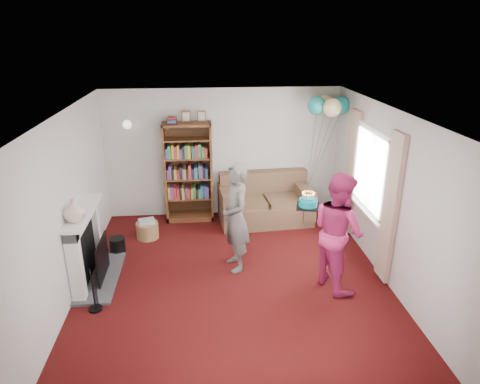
{
  "coord_description": "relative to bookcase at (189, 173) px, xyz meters",
  "views": [
    {
      "loc": [
        -0.42,
        -5.51,
        3.53
      ],
      "look_at": [
        0.16,
        0.6,
        1.17
      ],
      "focal_mm": 32.0,
      "sensor_mm": 36.0,
      "label": 1
    }
  ],
  "objects": [
    {
      "name": "birthday_cake",
      "position": [
        1.76,
        -2.26,
        0.25
      ],
      "size": [
        0.32,
        0.32,
        0.22
      ],
      "rotation": [
        0.0,
        0.0,
        -0.25
      ],
      "color": "black",
      "rests_on": "ground"
    },
    {
      "name": "person_magenta",
      "position": [
        2.13,
        -2.57,
        -0.07
      ],
      "size": [
        0.89,
        1.01,
        1.72
      ],
      "primitive_type": "imported",
      "rotation": [
        0.0,
        0.0,
        1.91
      ],
      "color": "#B5245D",
      "rests_on": "ground"
    },
    {
      "name": "wicker_basket",
      "position": [
        -0.75,
        -0.81,
        -0.78
      ],
      "size": [
        0.39,
        0.39,
        0.35
      ],
      "rotation": [
        0.0,
        0.0,
        0.25
      ],
      "color": "olive",
      "rests_on": "ground"
    },
    {
      "name": "ceiling",
      "position": [
        0.67,
        -2.3,
        1.57
      ],
      "size": [
        4.5,
        5.0,
        0.01
      ],
      "primitive_type": "cube",
      "color": "white",
      "rests_on": "wall_back"
    },
    {
      "name": "wall_right",
      "position": [
        2.93,
        -2.3,
        0.31
      ],
      "size": [
        0.02,
        5.0,
        2.5
      ],
      "primitive_type": "cube",
      "color": "silver",
      "rests_on": "ground"
    },
    {
      "name": "ground",
      "position": [
        0.67,
        -2.3,
        -0.94
      ],
      "size": [
        5.0,
        5.0,
        0.0
      ],
      "primitive_type": "plane",
      "color": "black",
      "rests_on": "ground"
    },
    {
      "name": "person_striped",
      "position": [
        0.74,
        -1.96,
        -0.08
      ],
      "size": [
        0.54,
        0.7,
        1.72
      ],
      "primitive_type": "imported",
      "rotation": [
        0.0,
        0.0,
        -1.35
      ],
      "color": "black",
      "rests_on": "ground"
    },
    {
      "name": "mantel_vase",
      "position": [
        -1.45,
        -2.45,
        0.35
      ],
      "size": [
        0.34,
        0.34,
        0.31
      ],
      "primitive_type": "imported",
      "rotation": [
        0.0,
        0.0,
        -0.17
      ],
      "color": "beige",
      "rests_on": "fireplace"
    },
    {
      "name": "sofa",
      "position": [
        1.45,
        -0.23,
        -0.59
      ],
      "size": [
        1.73,
        0.92,
        0.92
      ],
      "rotation": [
        0.0,
        0.0,
        0.08
      ],
      "color": "brown",
      "rests_on": "ground"
    },
    {
      "name": "bookcase",
      "position": [
        0.0,
        0.0,
        0.0
      ],
      "size": [
        0.9,
        0.42,
        2.12
      ],
      "color": "#472B14",
      "rests_on": "ground"
    },
    {
      "name": "fireplace",
      "position": [
        -1.41,
        -2.11,
        -0.42
      ],
      "size": [
        0.55,
        1.8,
        1.12
      ],
      "color": "#3F3F42",
      "rests_on": "ground"
    },
    {
      "name": "wall_sconce",
      "position": [
        -1.08,
        0.06,
        0.95
      ],
      "size": [
        0.16,
        0.23,
        0.16
      ],
      "color": "gold",
      "rests_on": "ground"
    },
    {
      "name": "wall_back",
      "position": [
        0.67,
        0.21,
        0.31
      ],
      "size": [
        4.5,
        0.02,
        2.5
      ],
      "primitive_type": "cube",
      "color": "silver",
      "rests_on": "ground"
    },
    {
      "name": "window_bay",
      "position": [
        2.88,
        -1.7,
        0.27
      ],
      "size": [
        0.14,
        2.02,
        2.2
      ],
      "color": "white",
      "rests_on": "ground"
    },
    {
      "name": "wall_left",
      "position": [
        -1.59,
        -2.3,
        0.31
      ],
      "size": [
        0.02,
        5.0,
        2.5
      ],
      "primitive_type": "cube",
      "color": "silver",
      "rests_on": "ground"
    },
    {
      "name": "balloons",
      "position": [
        2.57,
        -0.25,
        1.28
      ],
      "size": [
        0.77,
        0.77,
        1.71
      ],
      "color": "#3F3F3F",
      "rests_on": "ground"
    }
  ]
}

